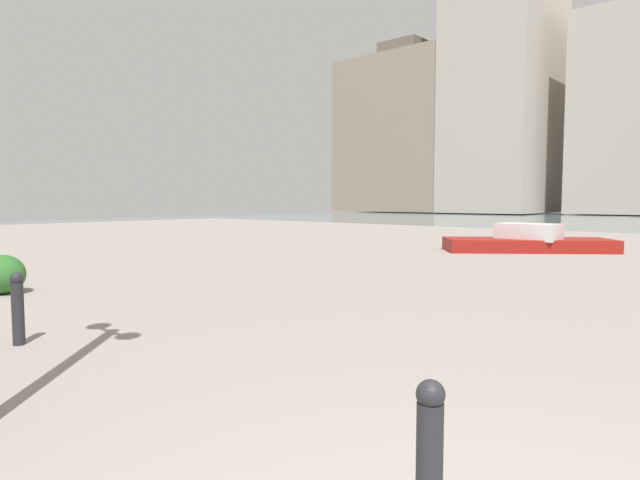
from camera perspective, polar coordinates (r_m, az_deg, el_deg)
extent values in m
cube|color=#B2A899|center=(72.68, 19.24, 17.45)|extent=(10.78, 14.77, 36.70)
cube|color=gray|center=(75.87, 8.75, 10.98)|extent=(16.64, 10.43, 20.83)
cube|color=#62594A|center=(78.09, 8.85, 19.48)|extent=(5.99, 3.76, 2.40)
cylinder|color=#232328|center=(2.61, 11.67, -23.28)|extent=(0.12, 0.12, 0.63)
sphere|color=#232328|center=(2.46, 11.80, -15.92)|extent=(0.13, 0.13, 0.13)
cylinder|color=#232328|center=(6.44, -29.72, -6.90)|extent=(0.12, 0.12, 0.66)
sphere|color=#232328|center=(6.38, -29.84, -3.62)|extent=(0.13, 0.13, 0.13)
ellipsoid|color=#2D6628|center=(10.03, -30.96, -3.19)|extent=(0.75, 0.67, 0.64)
cube|color=maroon|center=(16.94, 21.43, -0.70)|extent=(4.73, 4.22, 0.50)
cube|color=silver|center=(16.90, 21.47, 0.82)|extent=(1.72, 1.00, 0.50)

